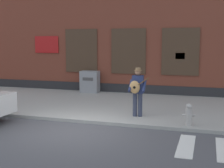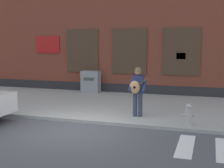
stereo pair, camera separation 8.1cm
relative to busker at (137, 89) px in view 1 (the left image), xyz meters
name	(u,v)px [view 1 (the left image)]	position (x,y,z in m)	size (l,w,h in m)	color
ground_plane	(74,130)	(-1.55, -1.87, -1.07)	(160.00, 160.00, 0.00)	#4C4C51
sidewalk	(111,105)	(-1.55, 1.91, -1.02)	(28.00, 5.91, 0.11)	#9E9E99
building_backdrop	(138,19)	(-1.55, 6.86, 2.88)	(28.00, 4.06, 7.91)	brown
busker	(137,89)	(0.00, 0.00, 0.00)	(0.72, 0.54, 1.70)	#33384C
utility_box	(90,82)	(-3.48, 4.41, -0.41)	(0.94, 0.55, 1.10)	gray
fire_hydrant	(189,115)	(1.79, -0.70, -0.62)	(0.38, 0.20, 0.70)	#B2ADA8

